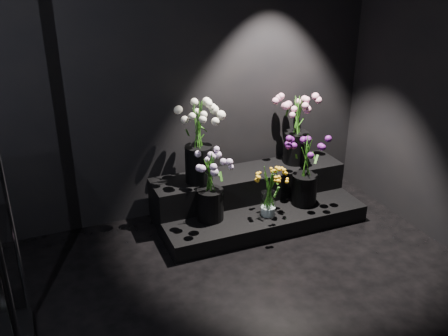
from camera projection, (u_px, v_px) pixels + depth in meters
wall_back at (164, 69)px, 4.31m from camera, size 4.00×0.00×4.00m
display_riser at (253, 199)px, 4.74m from camera, size 1.87×0.83×0.42m
bouquet_orange_bells at (269, 190)px, 4.39m from camera, size 0.30×0.30×0.49m
bouquet_lilac at (210, 182)px, 4.28m from camera, size 0.40×0.40×0.61m
bouquet_purple at (306, 165)px, 4.54m from camera, size 0.44×0.44×0.68m
bouquet_cream_roses at (198, 135)px, 4.36m from camera, size 0.46×0.46×0.74m
bouquet_pink_roses at (297, 124)px, 4.77m from camera, size 0.49×0.49×0.66m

